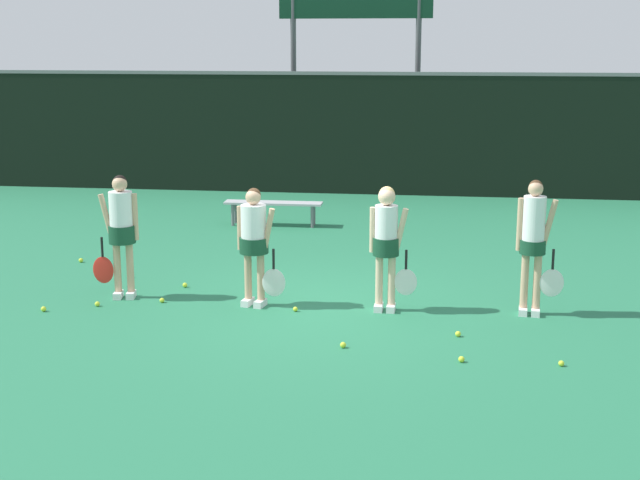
% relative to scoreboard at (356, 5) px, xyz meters
% --- Properties ---
extents(ground_plane, '(140.00, 140.00, 0.00)m').
position_rel_scoreboard_xyz_m(ground_plane, '(0.63, -11.00, -4.37)').
color(ground_plane, '#26724C').
extents(fence_windscreen, '(60.00, 0.08, 2.83)m').
position_rel_scoreboard_xyz_m(fence_windscreen, '(0.63, -1.90, -2.94)').
color(fence_windscreen, black).
rests_on(fence_windscreen, ground_plane).
extents(scoreboard, '(3.80, 0.15, 5.59)m').
position_rel_scoreboard_xyz_m(scoreboard, '(0.00, 0.00, 0.00)').
color(scoreboard, '#515156').
rests_on(scoreboard, ground_plane).
extents(bench_courtside, '(1.91, 0.38, 0.46)m').
position_rel_scoreboard_xyz_m(bench_courtside, '(-1.02, -5.75, -3.97)').
color(bench_courtside, '#B2B2B7').
rests_on(bench_courtside, ground_plane).
extents(player_0, '(0.65, 0.37, 1.73)m').
position_rel_scoreboard_xyz_m(player_0, '(-2.16, -10.95, -3.35)').
color(player_0, tan).
rests_on(player_0, ground_plane).
extents(player_1, '(0.67, 0.39, 1.61)m').
position_rel_scoreboard_xyz_m(player_1, '(-0.26, -11.08, -3.42)').
color(player_1, tan).
rests_on(player_1, ground_plane).
extents(player_2, '(0.64, 0.35, 1.67)m').
position_rel_scoreboard_xyz_m(player_2, '(1.51, -11.07, -3.38)').
color(player_2, beige).
rests_on(player_2, ground_plane).
extents(player_3, '(0.63, 0.34, 1.78)m').
position_rel_scoreboard_xyz_m(player_3, '(3.41, -10.99, -3.33)').
color(player_3, tan).
rests_on(player_3, ground_plane).
extents(tennis_ball_0, '(0.07, 0.07, 0.07)m').
position_rel_scoreboard_xyz_m(tennis_ball_0, '(-2.38, -11.42, -4.34)').
color(tennis_ball_0, '#CCE033').
rests_on(tennis_ball_0, ground_plane).
extents(tennis_ball_1, '(0.07, 0.07, 0.07)m').
position_rel_scoreboard_xyz_m(tennis_ball_1, '(-2.44, -9.92, -4.34)').
color(tennis_ball_1, '#CCE033').
rests_on(tennis_ball_1, ground_plane).
extents(tennis_ball_2, '(0.07, 0.07, 0.07)m').
position_rel_scoreboard_xyz_m(tennis_ball_2, '(-1.56, -11.13, -4.34)').
color(tennis_ball_2, '#CCE033').
rests_on(tennis_ball_2, ground_plane).
extents(tennis_ball_3, '(0.07, 0.07, 0.07)m').
position_rel_scoreboard_xyz_m(tennis_ball_3, '(-3.00, -11.74, -4.34)').
color(tennis_ball_3, '#CCE033').
rests_on(tennis_ball_3, ground_plane).
extents(tennis_ball_4, '(0.06, 0.06, 0.06)m').
position_rel_scoreboard_xyz_m(tennis_ball_4, '(0.32, -11.29, -4.34)').
color(tennis_ball_4, '#CCE033').
rests_on(tennis_ball_4, ground_plane).
extents(tennis_ball_5, '(0.07, 0.07, 0.07)m').
position_rel_scoreboard_xyz_m(tennis_ball_5, '(1.11, -12.63, -4.34)').
color(tennis_ball_5, '#CCE033').
rests_on(tennis_ball_5, ground_plane).
extents(tennis_ball_6, '(0.07, 0.07, 0.07)m').
position_rel_scoreboard_xyz_m(tennis_ball_6, '(2.48, -12.93, -4.34)').
color(tennis_ball_6, '#CCE033').
rests_on(tennis_ball_6, ground_plane).
extents(tennis_ball_7, '(0.07, 0.07, 0.07)m').
position_rel_scoreboard_xyz_m(tennis_ball_7, '(2.45, -12.04, -4.34)').
color(tennis_ball_7, '#CCE033').
rests_on(tennis_ball_7, ground_plane).
extents(tennis_ball_8, '(0.07, 0.07, 0.07)m').
position_rel_scoreboard_xyz_m(tennis_ball_8, '(-3.57, -9.10, -4.34)').
color(tennis_ball_8, '#CCE033').
rests_on(tennis_ball_8, ground_plane).
extents(tennis_ball_9, '(0.06, 0.06, 0.06)m').
position_rel_scoreboard_xyz_m(tennis_ball_9, '(3.57, -12.91, -4.34)').
color(tennis_ball_9, '#CCE033').
rests_on(tennis_ball_9, ground_plane).
extents(tennis_ball_10, '(0.07, 0.07, 0.07)m').
position_rel_scoreboard_xyz_m(tennis_ball_10, '(-1.47, -10.33, -4.34)').
color(tennis_ball_10, '#CCE033').
rests_on(tennis_ball_10, ground_plane).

